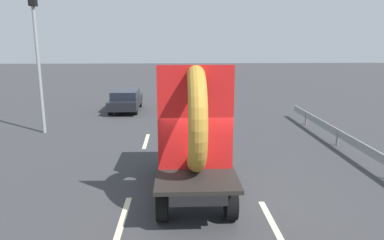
% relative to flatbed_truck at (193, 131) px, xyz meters
% --- Properties ---
extents(ground_plane, '(120.00, 120.00, 0.00)m').
position_rel_flatbed_truck_xyz_m(ground_plane, '(0.35, -0.93, -1.72)').
color(ground_plane, '#38383A').
extents(flatbed_truck, '(2.02, 5.20, 3.80)m').
position_rel_flatbed_truck_xyz_m(flatbed_truck, '(0.00, 0.00, 0.00)').
color(flatbed_truck, black).
rests_on(flatbed_truck, ground_plane).
extents(distant_sedan, '(1.73, 4.04, 1.32)m').
position_rel_flatbed_truck_xyz_m(distant_sedan, '(-3.70, 12.07, -1.01)').
color(distant_sedan, black).
rests_on(distant_sedan, ground_plane).
extents(traffic_light, '(0.42, 0.36, 6.77)m').
position_rel_flatbed_truck_xyz_m(traffic_light, '(-6.88, 6.72, 2.61)').
color(traffic_light, gray).
rests_on(traffic_light, ground_plane).
extents(guardrail, '(0.10, 15.22, 0.71)m').
position_rel_flatbed_truck_xyz_m(guardrail, '(6.32, 2.09, -1.19)').
color(guardrail, gray).
rests_on(guardrail, ground_plane).
extents(lane_dash_left_near, '(0.16, 2.83, 0.01)m').
position_rel_flatbed_truck_xyz_m(lane_dash_left_near, '(-1.85, -2.25, -1.72)').
color(lane_dash_left_near, beige).
rests_on(lane_dash_left_near, ground_plane).
extents(lane_dash_left_far, '(0.16, 2.34, 0.01)m').
position_rel_flatbed_truck_xyz_m(lane_dash_left_far, '(-1.85, 5.02, -1.72)').
color(lane_dash_left_far, beige).
rests_on(lane_dash_left_far, ground_plane).
extents(lane_dash_right_near, '(0.16, 2.34, 0.01)m').
position_rel_flatbed_truck_xyz_m(lane_dash_right_near, '(1.85, -2.42, -1.72)').
color(lane_dash_right_near, beige).
rests_on(lane_dash_right_near, ground_plane).
extents(lane_dash_right_far, '(0.16, 2.67, 0.01)m').
position_rel_flatbed_truck_xyz_m(lane_dash_right_far, '(1.85, 5.65, -1.72)').
color(lane_dash_right_far, beige).
rests_on(lane_dash_right_far, ground_plane).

